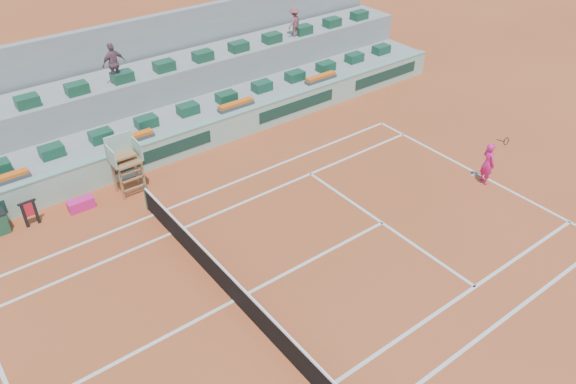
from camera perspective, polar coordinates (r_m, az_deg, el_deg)
name	(u,v)px	position (r m, az deg, el deg)	size (l,w,h in m)	color
ground	(234,301)	(17.62, -5.53, -10.95)	(90.00, 90.00, 0.00)	#A64320
seating_tier_lower	(97,145)	(25.29, -18.87, 4.58)	(36.00, 4.00, 1.20)	#959693
seating_tier_upper	(79,116)	(26.35, -20.43, 7.24)	(36.00, 2.40, 2.60)	#959693
stadium_back_wall	(62,85)	(27.40, -21.97, 10.06)	(36.00, 0.40, 4.40)	#959693
player_bag	(81,204)	(22.37, -20.28, -1.17)	(0.96, 0.43, 0.43)	#E81E7D
spectator_mid	(114,63)	(25.43, -17.28, 12.37)	(1.04, 0.43, 1.78)	#7A515E
spectator_right	(294,22)	(29.94, 0.64, 16.89)	(0.95, 0.54, 1.47)	#8C464C
court_lines	(234,301)	(17.61, -5.53, -10.94)	(23.89, 11.09, 0.01)	silver
tennis_net	(233,288)	(17.24, -5.62, -9.73)	(0.10, 11.97, 1.10)	black
advertising_hoarding	(118,166)	(23.44, -16.88, 2.57)	(36.00, 0.34, 1.26)	#99C1AB
umpire_chair	(124,157)	(22.15, -16.31, 3.45)	(1.10, 0.90, 2.40)	#926037
seat_row_lower	(101,136)	(24.14, -18.46, 5.42)	(32.90, 0.60, 0.44)	#17472F
seat_row_upper	(77,89)	(25.20, -20.66, 9.81)	(32.90, 0.60, 0.44)	#17472F
flower_planters	(72,158)	(23.16, -21.08, 3.28)	(26.80, 0.36, 0.28)	#474747
towel_rack	(29,211)	(22.00, -24.78, -1.79)	(0.63, 0.10, 1.03)	black
tennis_player	(488,163)	(23.46, 19.65, 2.79)	(0.60, 0.94, 2.28)	#E81E7D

